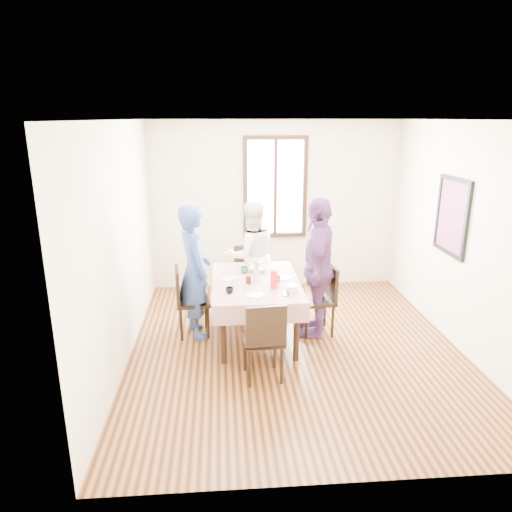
# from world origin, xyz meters

# --- Properties ---
(ground) EXTENTS (4.50, 4.50, 0.00)m
(ground) POSITION_xyz_m (0.00, 0.00, 0.00)
(ground) COLOR black
(ground) RESTS_ON ground
(back_wall) EXTENTS (4.00, 0.00, 4.00)m
(back_wall) POSITION_xyz_m (0.00, 2.25, 1.35)
(back_wall) COLOR beige
(back_wall) RESTS_ON ground
(right_wall) EXTENTS (0.00, 4.50, 4.50)m
(right_wall) POSITION_xyz_m (2.00, 0.00, 1.35)
(right_wall) COLOR beige
(right_wall) RESTS_ON ground
(window_frame) EXTENTS (1.02, 0.06, 1.62)m
(window_frame) POSITION_xyz_m (0.00, 2.23, 1.65)
(window_frame) COLOR black
(window_frame) RESTS_ON back_wall
(window_pane) EXTENTS (0.90, 0.02, 1.50)m
(window_pane) POSITION_xyz_m (0.00, 2.24, 1.65)
(window_pane) COLOR white
(window_pane) RESTS_ON back_wall
(art_poster) EXTENTS (0.04, 0.76, 0.96)m
(art_poster) POSITION_xyz_m (1.98, 0.30, 1.55)
(art_poster) COLOR red
(art_poster) RESTS_ON right_wall
(dining_table) EXTENTS (0.96, 1.44, 0.75)m
(dining_table) POSITION_xyz_m (-0.46, 0.33, 0.38)
(dining_table) COLOR black
(dining_table) RESTS_ON ground
(tablecloth) EXTENTS (1.08, 1.56, 0.01)m
(tablecloth) POSITION_xyz_m (-0.46, 0.33, 0.76)
(tablecloth) COLOR #560413
(tablecloth) RESTS_ON dining_table
(chair_left) EXTENTS (0.47, 0.47, 0.91)m
(chair_left) POSITION_xyz_m (-1.26, 0.46, 0.46)
(chair_left) COLOR black
(chair_left) RESTS_ON ground
(chair_right) EXTENTS (0.45, 0.45, 0.91)m
(chair_right) POSITION_xyz_m (0.34, 0.37, 0.46)
(chair_right) COLOR black
(chair_right) RESTS_ON ground
(chair_far) EXTENTS (0.47, 0.47, 0.91)m
(chair_far) POSITION_xyz_m (-0.46, 1.32, 0.46)
(chair_far) COLOR black
(chair_far) RESTS_ON ground
(chair_near) EXTENTS (0.46, 0.46, 0.91)m
(chair_near) POSITION_xyz_m (-0.46, -0.66, 0.46)
(chair_near) COLOR black
(chair_near) RESTS_ON ground
(person_left) EXTENTS (0.59, 0.72, 1.71)m
(person_left) POSITION_xyz_m (-1.24, 0.46, 0.86)
(person_left) COLOR #2D4785
(person_left) RESTS_ON ground
(person_far) EXTENTS (0.92, 0.80, 1.61)m
(person_far) POSITION_xyz_m (-0.46, 1.30, 0.80)
(person_far) COLOR white
(person_far) RESTS_ON ground
(person_right) EXTENTS (0.71, 1.14, 1.80)m
(person_right) POSITION_xyz_m (0.32, 0.37, 0.90)
(person_right) COLOR #623771
(person_right) RESTS_ON ground
(mug_black) EXTENTS (0.11, 0.11, 0.07)m
(mug_black) POSITION_xyz_m (-0.80, -0.08, 0.80)
(mug_black) COLOR black
(mug_black) RESTS_ON tablecloth
(mug_flag) EXTENTS (0.13, 0.13, 0.09)m
(mug_flag) POSITION_xyz_m (-0.20, 0.24, 0.81)
(mug_flag) COLOR red
(mug_flag) RESTS_ON tablecloth
(mug_green) EXTENTS (0.12, 0.12, 0.08)m
(mug_green) POSITION_xyz_m (-0.58, 0.65, 0.80)
(mug_green) COLOR #0C7226
(mug_green) RESTS_ON tablecloth
(serving_bowl) EXTENTS (0.26, 0.26, 0.06)m
(serving_bowl) POSITION_xyz_m (-0.39, 0.69, 0.79)
(serving_bowl) COLOR white
(serving_bowl) RESTS_ON tablecloth
(juice_carton) EXTENTS (0.07, 0.07, 0.23)m
(juice_carton) POSITION_xyz_m (-0.27, 0.05, 0.87)
(juice_carton) COLOR red
(juice_carton) RESTS_ON tablecloth
(butter_tub) EXTENTS (0.13, 0.13, 0.07)m
(butter_tub) POSITION_xyz_m (-0.07, -0.08, 0.80)
(butter_tub) COLOR white
(butter_tub) RESTS_ON tablecloth
(jam_jar) EXTENTS (0.07, 0.07, 0.09)m
(jam_jar) POSITION_xyz_m (-0.56, 0.23, 0.81)
(jam_jar) COLOR black
(jam_jar) RESTS_ON tablecloth
(drinking_glass) EXTENTS (0.08, 0.08, 0.11)m
(drinking_glass) POSITION_xyz_m (-0.72, 0.14, 0.82)
(drinking_glass) COLOR silver
(drinking_glass) RESTS_ON tablecloth
(smartphone) EXTENTS (0.07, 0.15, 0.01)m
(smartphone) POSITION_xyz_m (-0.15, -0.16, 0.77)
(smartphone) COLOR black
(smartphone) RESTS_ON tablecloth
(flower_vase) EXTENTS (0.08, 0.08, 0.16)m
(flower_vase) POSITION_xyz_m (-0.45, 0.34, 0.84)
(flower_vase) COLOR silver
(flower_vase) RESTS_ON tablecloth
(plate_left) EXTENTS (0.20, 0.20, 0.01)m
(plate_left) POSITION_xyz_m (-0.78, 0.39, 0.77)
(plate_left) COLOR white
(plate_left) RESTS_ON tablecloth
(plate_right) EXTENTS (0.20, 0.20, 0.01)m
(plate_right) POSITION_xyz_m (-0.11, 0.41, 0.77)
(plate_right) COLOR white
(plate_right) RESTS_ON tablecloth
(plate_near) EXTENTS (0.20, 0.20, 0.01)m
(plate_near) POSITION_xyz_m (-0.51, -0.17, 0.77)
(plate_near) COLOR white
(plate_near) RESTS_ON tablecloth
(butter_lid) EXTENTS (0.12, 0.12, 0.01)m
(butter_lid) POSITION_xyz_m (-0.07, -0.08, 0.83)
(butter_lid) COLOR blue
(butter_lid) RESTS_ON butter_tub
(flower_bunch) EXTENTS (0.09, 0.09, 0.10)m
(flower_bunch) POSITION_xyz_m (-0.45, 0.34, 0.97)
(flower_bunch) COLOR yellow
(flower_bunch) RESTS_ON flower_vase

